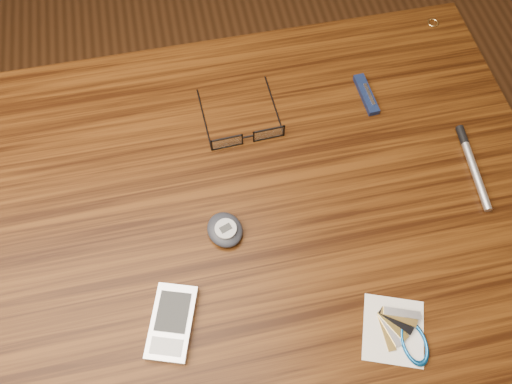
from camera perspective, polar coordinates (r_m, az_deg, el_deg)
ground at (r=1.46m, az=-1.86°, el=-15.05°), size 3.80×3.80×0.00m
desk at (r=0.83m, az=-3.15°, el=-5.80°), size 1.00×0.70×0.75m
eyeglasses at (r=0.80m, az=-1.06°, el=6.57°), size 0.13×0.13×0.03m
gold_ring at (r=1.02m, az=19.56°, el=17.76°), size 0.03×0.03×0.00m
pda_phone at (r=0.69m, az=-9.59°, el=-14.48°), size 0.08×0.11×0.02m
pedometer at (r=0.72m, az=-3.57°, el=-4.32°), size 0.07×0.07×0.02m
notepad_keys at (r=0.71m, az=16.52°, el=-15.38°), size 0.11×0.11×0.01m
pocket_knife at (r=0.87m, az=12.48°, el=10.84°), size 0.02×0.08×0.01m
silver_pen at (r=0.85m, az=23.35°, el=3.34°), size 0.03×0.15×0.01m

